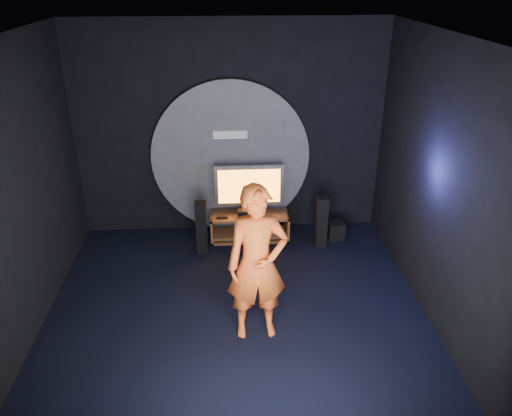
{
  "coord_description": "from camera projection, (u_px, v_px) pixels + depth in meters",
  "views": [
    {
      "loc": [
        -0.09,
        -5.33,
        4.15
      ],
      "look_at": [
        0.33,
        1.05,
        1.05
      ],
      "focal_mm": 35.0,
      "sensor_mm": 36.0,
      "label": 1
    }
  ],
  "objects": [
    {
      "name": "right_wall",
      "position": [
        442.0,
        188.0,
        5.98
      ],
      "size": [
        0.04,
        5.0,
        3.5
      ],
      "primitive_type": "cube",
      "color": "black",
      "rests_on": "ground"
    },
    {
      "name": "front_wall",
      "position": [
        243.0,
        336.0,
        3.59
      ],
      "size": [
        5.0,
        0.04,
        3.5
      ],
      "primitive_type": "cube",
      "color": "black",
      "rests_on": "ground"
    },
    {
      "name": "tower_speaker_left",
      "position": [
        201.0,
        228.0,
        7.87
      ],
      "size": [
        0.17,
        0.19,
        0.87
      ],
      "primitive_type": "cube",
      "color": "black",
      "rests_on": "ground"
    },
    {
      "name": "remote",
      "position": [
        222.0,
        218.0,
        8.12
      ],
      "size": [
        0.18,
        0.05,
        0.02
      ],
      "primitive_type": "cube",
      "color": "black",
      "rests_on": "media_console"
    },
    {
      "name": "media_console",
      "position": [
        250.0,
        228.0,
        8.37
      ],
      "size": [
        1.3,
        0.45,
        0.45
      ],
      "color": "#9A522F",
      "rests_on": "ground"
    },
    {
      "name": "player",
      "position": [
        257.0,
        264.0,
        5.87
      ],
      "size": [
        0.76,
        0.53,
        1.99
      ],
      "primitive_type": "imported",
      "rotation": [
        0.0,
        0.0,
        0.07
      ],
      "color": "#E8581F",
      "rests_on": "ground"
    },
    {
      "name": "ceiling",
      "position": [
        231.0,
        37.0,
        5.07
      ],
      "size": [
        5.0,
        5.0,
        0.01
      ],
      "primitive_type": "cube",
      "color": "black",
      "rests_on": "back_wall"
    },
    {
      "name": "tv",
      "position": [
        249.0,
        187.0,
        8.12
      ],
      "size": [
        1.13,
        0.22,
        0.84
      ],
      "color": "#A0A1A7",
      "rests_on": "media_console"
    },
    {
      "name": "center_speaker",
      "position": [
        250.0,
        214.0,
        8.1
      ],
      "size": [
        0.4,
        0.15,
        0.15
      ],
      "primitive_type": "cube",
      "color": "black",
      "rests_on": "media_console"
    },
    {
      "name": "wall_disc_panel",
      "position": [
        231.0,
        158.0,
        8.23
      ],
      "size": [
        2.6,
        0.11,
        2.6
      ],
      "color": "#515156",
      "rests_on": "ground"
    },
    {
      "name": "floor",
      "position": [
        236.0,
        314.0,
        6.6
      ],
      "size": [
        5.0,
        5.0,
        0.0
      ],
      "primitive_type": "plane",
      "color": "black",
      "rests_on": "ground"
    },
    {
      "name": "back_wall",
      "position": [
        230.0,
        131.0,
        8.08
      ],
      "size": [
        5.0,
        0.04,
        3.5
      ],
      "primitive_type": "cube",
      "color": "black",
      "rests_on": "ground"
    },
    {
      "name": "tower_speaker_right",
      "position": [
        321.0,
        222.0,
        8.06
      ],
      "size": [
        0.17,
        0.19,
        0.87
      ],
      "primitive_type": "cube",
      "color": "black",
      "rests_on": "ground"
    },
    {
      "name": "left_wall",
      "position": [
        15.0,
        200.0,
        5.69
      ],
      "size": [
        0.04,
        5.0,
        3.5
      ],
      "primitive_type": "cube",
      "color": "black",
      "rests_on": "ground"
    },
    {
      "name": "subwoofer",
      "position": [
        336.0,
        230.0,
        8.41
      ],
      "size": [
        0.27,
        0.27,
        0.3
      ],
      "primitive_type": "cube",
      "color": "black",
      "rests_on": "ground"
    }
  ]
}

